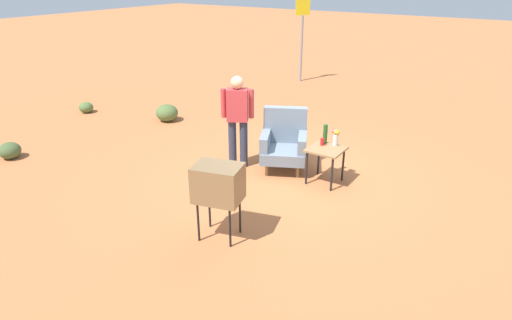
% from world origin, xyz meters
% --- Properties ---
extents(ground_plane, '(60.00, 60.00, 0.00)m').
position_xyz_m(ground_plane, '(0.00, 0.00, 0.00)').
color(ground_plane, '#B76B3D').
extents(armchair, '(1.02, 1.03, 1.06)m').
position_xyz_m(armchair, '(-0.14, 0.21, 0.50)').
color(armchair, '#937047').
rests_on(armchair, ground).
extents(side_table, '(0.56, 0.56, 0.61)m').
position_xyz_m(side_table, '(0.72, 0.07, 0.52)').
color(side_table, black).
rests_on(side_table, ground).
extents(tv_on_stand, '(0.69, 0.58, 1.03)m').
position_xyz_m(tv_on_stand, '(0.26, -2.17, 0.78)').
color(tv_on_stand, black).
rests_on(tv_on_stand, ground).
extents(person_standing, '(0.51, 0.37, 1.64)m').
position_xyz_m(person_standing, '(-0.86, -0.17, 0.94)').
color(person_standing, '#2D3347').
rests_on(person_standing, ground).
extents(road_sign, '(0.33, 0.33, 2.44)m').
position_xyz_m(road_sign, '(-3.05, 6.32, 1.38)').
color(road_sign, gray).
rests_on(road_sign, ground).
extents(soda_can_red, '(0.07, 0.07, 0.12)m').
position_xyz_m(soda_can_red, '(0.61, 0.17, 0.67)').
color(soda_can_red, red).
rests_on(soda_can_red, side_table).
extents(bottle_wine_green, '(0.07, 0.07, 0.32)m').
position_xyz_m(bottle_wine_green, '(0.60, 0.29, 0.77)').
color(bottle_wine_green, '#1E5623').
rests_on(bottle_wine_green, side_table).
extents(flower_vase, '(0.15, 0.10, 0.27)m').
position_xyz_m(flower_vase, '(0.78, 0.28, 0.75)').
color(flower_vase, silver).
rests_on(flower_vase, side_table).
extents(shrub_near, '(0.40, 0.40, 0.31)m').
position_xyz_m(shrub_near, '(-4.65, -2.23, 0.15)').
color(shrub_near, '#475B33').
rests_on(shrub_near, ground).
extents(shrub_far, '(0.34, 0.34, 0.26)m').
position_xyz_m(shrub_far, '(-5.88, 0.40, 0.13)').
color(shrub_far, '#516B38').
rests_on(shrub_far, ground).
extents(shrub_lone, '(0.51, 0.51, 0.39)m').
position_xyz_m(shrub_lone, '(-3.74, 1.02, 0.20)').
color(shrub_lone, '#516B38').
rests_on(shrub_lone, ground).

